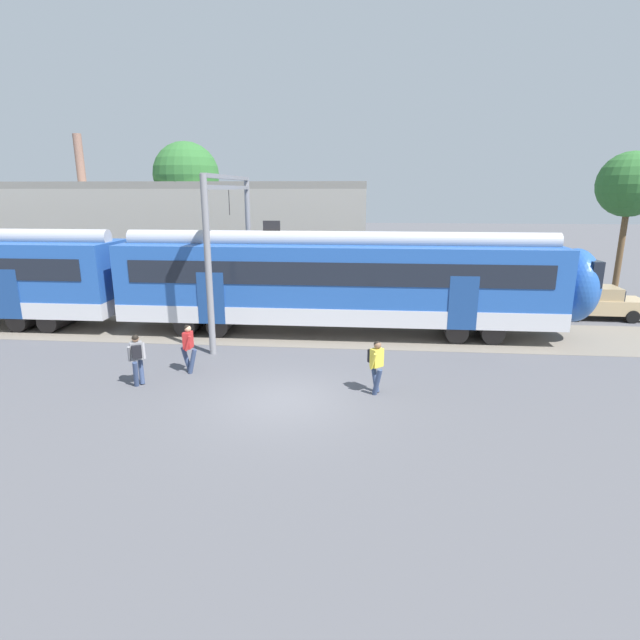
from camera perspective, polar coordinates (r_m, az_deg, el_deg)
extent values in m
plane|color=#515156|center=(14.83, -4.20, -9.10)|extent=(160.00, 160.00, 0.00)
cube|color=slate|center=(24.62, -24.63, -0.70)|extent=(80.00, 4.40, 0.01)
cube|color=silver|center=(21.17, 1.88, 1.24)|extent=(18.00, 3.06, 0.70)
cube|color=#2351A3|center=(20.86, 1.92, 5.39)|extent=(18.00, 3.00, 2.40)
cube|color=black|center=(19.34, 1.66, 5.25)|extent=(16.56, 0.03, 0.90)
cube|color=navy|center=(19.86, 16.05, 1.84)|extent=(1.10, 0.04, 2.10)
cube|color=navy|center=(20.43, -12.36, 2.43)|extent=(1.10, 0.04, 2.10)
cylinder|color=#A4A4A9|center=(20.68, 1.95, 9.16)|extent=(17.64, 0.70, 0.70)
cube|color=black|center=(20.96, -5.55, 10.69)|extent=(0.70, 0.12, 0.40)
cylinder|color=black|center=(21.89, 18.51, -0.69)|extent=(0.90, 2.40, 0.90)
cylinder|color=black|center=(21.61, 14.90, -0.62)|extent=(0.90, 2.40, 0.90)
cylinder|color=black|center=(22.13, -10.85, -0.02)|extent=(0.90, 2.40, 0.90)
cylinder|color=black|center=(22.55, -14.27, 0.06)|extent=(0.90, 2.40, 0.90)
ellipsoid|color=#2351A3|center=(22.51, 27.02, 3.57)|extent=(1.80, 2.85, 2.95)
cube|color=black|center=(22.55, 28.02, 5.02)|extent=(0.40, 2.40, 1.00)
cube|color=navy|center=(24.49, -32.20, 2.49)|extent=(1.10, 0.04, 2.10)
cylinder|color=black|center=(25.20, -27.35, 0.37)|extent=(0.90, 2.40, 0.90)
cylinder|color=black|center=(25.97, -29.96, 0.43)|extent=(0.90, 2.40, 0.90)
cylinder|color=navy|center=(16.83, -19.76, -5.44)|extent=(0.30, 0.38, 0.87)
cylinder|color=navy|center=(16.56, -20.30, -5.82)|extent=(0.30, 0.38, 0.87)
cube|color=gray|center=(16.47, -20.25, -3.31)|extent=(0.43, 0.38, 0.56)
cylinder|color=gray|center=(16.40, -20.98, -3.64)|extent=(0.20, 0.26, 0.52)
cylinder|color=gray|center=(16.58, -19.49, -3.32)|extent=(0.20, 0.26, 0.52)
sphere|color=#9E7051|center=(16.38, -20.37, -1.99)|extent=(0.22, 0.22, 0.22)
sphere|color=black|center=(16.36, -20.38, -1.91)|extent=(0.20, 0.20, 0.20)
cube|color=black|center=(16.30, -20.21, -3.43)|extent=(0.32, 0.28, 0.40)
cylinder|color=navy|center=(17.19, -14.39, -4.60)|extent=(0.36, 0.17, 0.87)
cylinder|color=navy|center=(17.46, -15.01, -4.34)|extent=(0.36, 0.17, 0.87)
cube|color=red|center=(17.11, -14.86, -2.22)|extent=(0.26, 0.37, 0.56)
cylinder|color=red|center=(17.35, -14.81, -2.16)|extent=(0.25, 0.10, 0.52)
cylinder|color=red|center=(16.90, -14.88, -2.61)|extent=(0.25, 0.10, 0.52)
sphere|color=tan|center=(17.00, -14.88, -0.97)|extent=(0.22, 0.22, 0.22)
sphere|color=black|center=(17.00, -14.95, -0.87)|extent=(0.20, 0.20, 0.20)
cylinder|color=navy|center=(15.03, 6.55, -7.06)|extent=(0.35, 0.36, 0.87)
cylinder|color=navy|center=(15.33, 6.31, -6.60)|extent=(0.35, 0.36, 0.87)
cube|color=gold|center=(14.94, 6.51, -4.29)|extent=(0.43, 0.42, 0.56)
cylinder|color=gold|center=(15.15, 6.89, -4.22)|extent=(0.23, 0.24, 0.52)
cylinder|color=gold|center=(14.76, 6.10, -4.73)|extent=(0.23, 0.24, 0.52)
sphere|color=brown|center=(14.80, 6.60, -2.88)|extent=(0.22, 0.22, 0.22)
sphere|color=black|center=(14.81, 6.55, -2.76)|extent=(0.20, 0.20, 0.20)
cube|color=black|center=(15.05, 6.03, -4.05)|extent=(0.31, 0.31, 0.40)
cube|color=tan|center=(27.16, 29.17, 1.49)|extent=(4.04, 1.73, 0.68)
cube|color=#9D8662|center=(26.99, 29.04, 2.79)|extent=(1.93, 1.48, 0.56)
cube|color=black|center=(27.38, 30.86, 2.61)|extent=(0.15, 1.37, 0.48)
cylinder|color=black|center=(28.43, 30.81, 1.09)|extent=(0.60, 0.21, 0.60)
cylinder|color=black|center=(27.05, 32.11, 0.31)|extent=(0.60, 0.21, 0.60)
cylinder|color=black|center=(27.49, 26.10, 1.28)|extent=(0.60, 0.21, 0.60)
cylinder|color=black|center=(26.07, 27.20, 0.48)|extent=(0.60, 0.21, 0.60)
cylinder|color=gray|center=(18.44, -12.64, 5.85)|extent=(0.24, 0.24, 6.50)
cylinder|color=gray|center=(24.56, -8.13, 8.19)|extent=(0.24, 0.24, 6.50)
cube|color=gray|center=(21.31, -10.47, 15.75)|extent=(0.20, 6.40, 0.16)
cube|color=gray|center=(21.30, -10.42, 14.68)|extent=(0.20, 6.40, 0.16)
cylinder|color=black|center=(21.31, -10.34, 13.06)|extent=(0.03, 0.03, 1.00)
cube|color=gray|center=(32.23, -14.71, 8.95)|extent=(21.70, 5.00, 6.00)
cube|color=gray|center=(32.09, -15.09, 14.63)|extent=(21.70, 5.00, 0.40)
cylinder|color=#8C6656|center=(34.87, -25.76, 16.00)|extent=(0.50, 0.50, 3.20)
cylinder|color=brown|center=(31.95, 31.05, 6.42)|extent=(0.32, 0.32, 5.05)
sphere|color=#2D662D|center=(31.76, 31.95, 13.03)|extent=(3.39, 3.39, 3.39)
cylinder|color=brown|center=(31.54, -14.55, 8.33)|extent=(0.32, 0.32, 5.44)
sphere|color=#2D662D|center=(31.38, -15.04, 15.69)|extent=(3.80, 3.80, 3.80)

